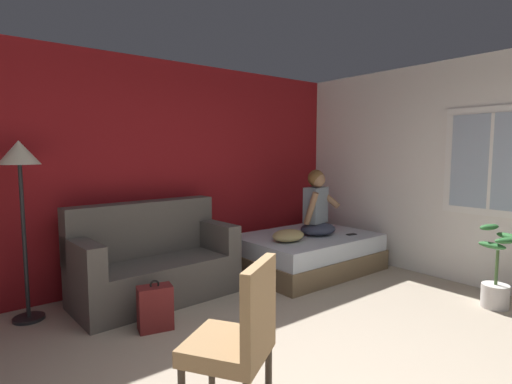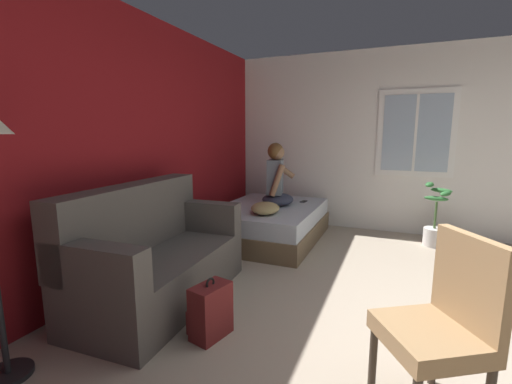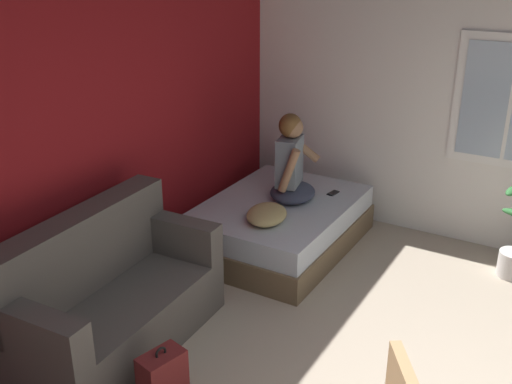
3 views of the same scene
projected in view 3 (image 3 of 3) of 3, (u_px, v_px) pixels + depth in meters
The scene contains 7 objects.
wall_back_accent at pixel (46, 160), 4.44m from camera, with size 11.04×0.16×2.70m, color maroon.
bed at pixel (279, 224), 5.99m from camera, with size 1.81×1.34×0.48m.
couch at pixel (109, 299), 4.44m from camera, with size 1.74×0.90×1.04m.
person_seated at pixel (291, 166), 5.82m from camera, with size 0.60×0.54×0.88m.
backpack at pixel (162, 380), 3.91m from camera, with size 0.33×0.29×0.46m.
throw_pillow at pixel (267, 214), 5.46m from camera, with size 0.48×0.36×0.14m, color tan.
cell_phone at pixel (333, 193), 6.10m from camera, with size 0.07×0.14×0.01m, color black.
Camera 3 is at (-2.82, -0.32, 2.83)m, focal length 42.00 mm.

